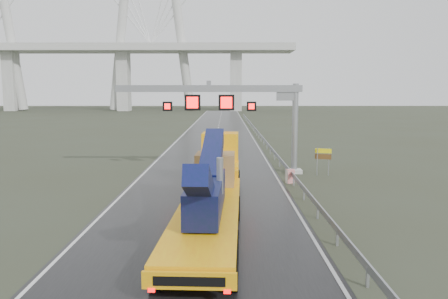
{
  "coord_description": "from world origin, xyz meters",
  "views": [
    {
      "loc": [
        1.34,
        -16.94,
        6.49
      ],
      "look_at": [
        1.24,
        8.2,
        3.2
      ],
      "focal_mm": 35.0,
      "sensor_mm": 36.0,
      "label": 1
    }
  ],
  "objects_px": {
    "exit_sign_pair": "(323,156)",
    "striped_barrier": "(290,176)",
    "heavy_haul_truck": "(214,179)",
    "sign_gantry": "(235,104)"
  },
  "relations": [
    {
      "from": "heavy_haul_truck",
      "to": "exit_sign_pair",
      "type": "bearing_deg",
      "value": 53.31
    },
    {
      "from": "heavy_haul_truck",
      "to": "exit_sign_pair",
      "type": "xyz_separation_m",
      "value": [
        8.31,
        10.26,
        -0.21
      ]
    },
    {
      "from": "exit_sign_pair",
      "to": "striped_barrier",
      "type": "distance_m",
      "value": 4.33
    },
    {
      "from": "exit_sign_pair",
      "to": "striped_barrier",
      "type": "xyz_separation_m",
      "value": [
        -3.0,
        -2.95,
        -1.02
      ]
    },
    {
      "from": "heavy_haul_truck",
      "to": "striped_barrier",
      "type": "bearing_deg",
      "value": 56.32
    },
    {
      "from": "sign_gantry",
      "to": "heavy_haul_truck",
      "type": "height_order",
      "value": "sign_gantry"
    },
    {
      "from": "sign_gantry",
      "to": "exit_sign_pair",
      "type": "distance_m",
      "value": 8.08
    },
    {
      "from": "exit_sign_pair",
      "to": "striped_barrier",
      "type": "height_order",
      "value": "exit_sign_pair"
    },
    {
      "from": "sign_gantry",
      "to": "striped_barrier",
      "type": "xyz_separation_m",
      "value": [
        3.9,
        -3.99,
        -5.11
      ]
    },
    {
      "from": "sign_gantry",
      "to": "exit_sign_pair",
      "type": "xyz_separation_m",
      "value": [
        6.9,
        -1.04,
        -4.09
      ]
    }
  ]
}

